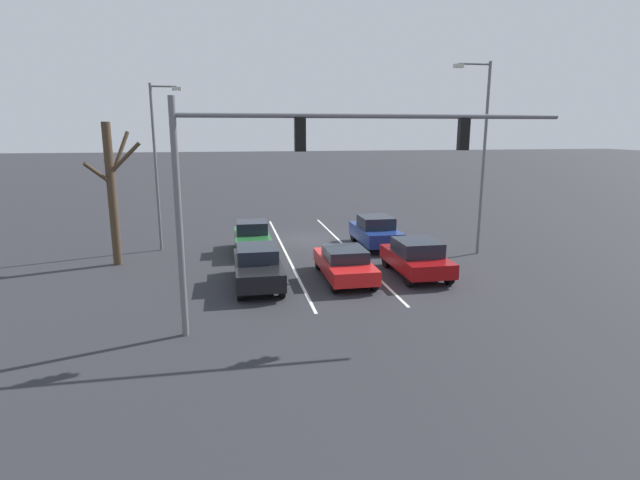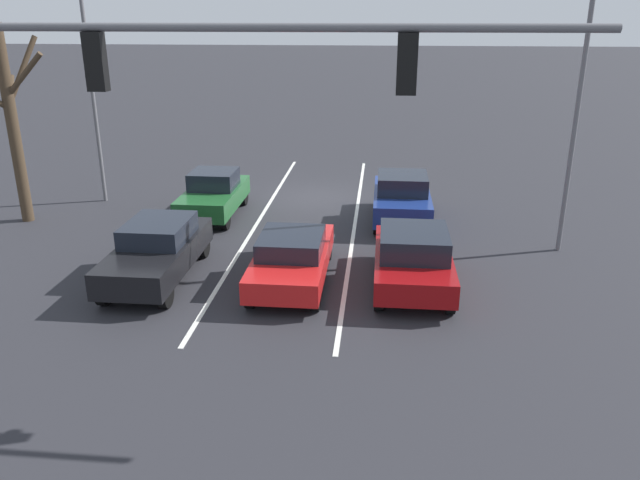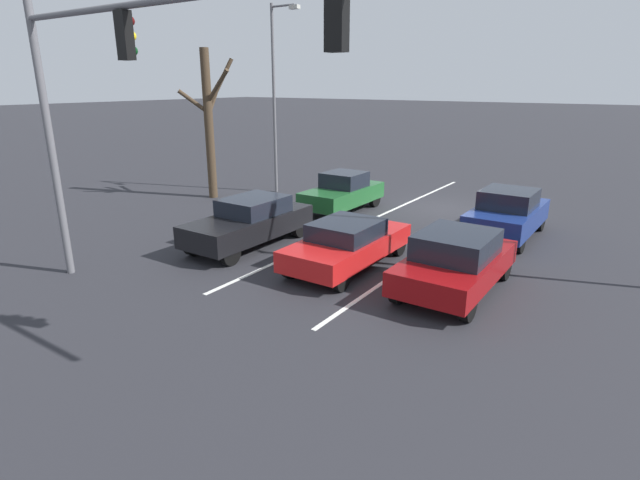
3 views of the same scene
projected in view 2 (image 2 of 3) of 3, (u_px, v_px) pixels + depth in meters
name	position (u px, v px, depth m)	size (l,w,h in m)	color
ground_plane	(316.00, 198.00, 24.00)	(240.00, 240.00, 0.00)	#28282D
lane_stripe_left_divider	(355.00, 222.00, 21.17)	(0.12, 17.71, 0.01)	silver
lane_stripe_center_divider	(260.00, 219.00, 21.48)	(0.12, 17.71, 0.01)	silver
car_black_rightlane_front	(157.00, 250.00, 16.51)	(1.79, 4.53, 1.53)	black
car_maroon_leftlane_front	(413.00, 258.00, 15.97)	(1.93, 4.14, 1.54)	maroon
car_red_midlane_front	(292.00, 257.00, 16.30)	(1.83, 4.43, 1.34)	red
car_navy_leftlane_second	(402.00, 198.00, 21.06)	(1.86, 4.13, 1.65)	navy
car_darkgreen_rightlane_second	(214.00, 194.00, 21.65)	(1.72, 4.00, 1.58)	#1E5928
traffic_signal_gantry	(103.00, 111.00, 10.58)	(11.92, 0.37, 7.01)	slate
street_lamp_right_shoulder	(94.00, 73.00, 22.02)	(1.53, 0.24, 8.30)	slate
street_lamp_left_shoulder	(576.00, 70.00, 16.95)	(1.87, 0.24, 9.21)	slate
bare_tree_near	(13.00, 118.00, 20.24)	(2.34, 2.00, 6.43)	#423323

